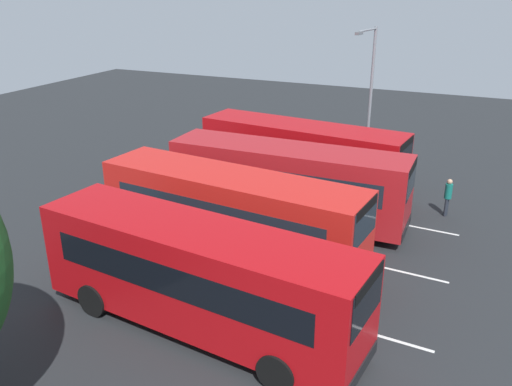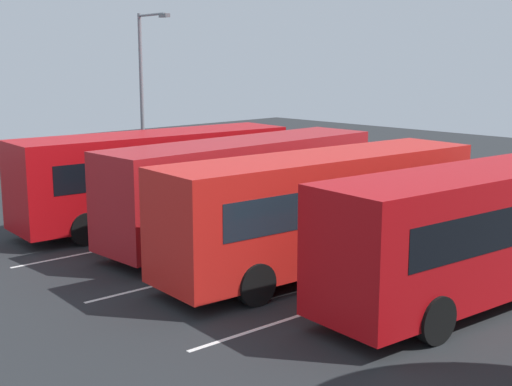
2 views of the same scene
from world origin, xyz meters
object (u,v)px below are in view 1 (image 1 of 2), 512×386
Objects in this scene: bus_center_right at (288,181)px; bus_far_right at (302,154)px; street_lamp at (369,92)px; bus_far_left at (199,275)px; pedestrian at (448,194)px; bus_center_left at (232,213)px.

bus_center_right is 0.98× the size of bus_far_right.
bus_far_left is at bearing 4.83° from street_lamp.
pedestrian is at bearing 57.09° from street_lamp.
bus_far_left is 6.00× the size of pedestrian.
bus_center_left is 4.08m from bus_center_right.
street_lamp is (1.53, 7.64, 2.61)m from bus_center_right.
street_lamp reaches higher than bus_center_left.
bus_center_right is 3.91m from bus_far_right.
bus_far_left and bus_far_right have the same top height.
bus_far_right is 7.10m from pedestrian.
pedestrian is at bearing 52.36° from bus_center_left.
pedestrian is (7.00, 7.41, -0.81)m from bus_center_left.
bus_far_left and bus_center_right have the same top height.
street_lamp is (2.26, 3.80, 2.61)m from bus_far_right.
bus_center_right reaches higher than pedestrian.
bus_center_right is at bearing 85.99° from bus_center_left.
pedestrian is (5.89, 11.79, -0.81)m from bus_far_left.
street_lamp is at bearing 65.34° from bus_far_right.
street_lamp is at bearing 92.44° from bus_far_left.
bus_center_left is 7.86m from bus_far_right.
bus_center_left is 12.16m from street_lamp.
bus_far_right is (-1.15, 12.24, 0.00)m from bus_far_left.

